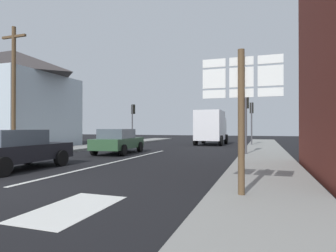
{
  "coord_description": "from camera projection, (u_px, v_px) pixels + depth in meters",
  "views": [
    {
      "loc": [
        6.28,
        -5.46,
        1.55
      ],
      "look_at": [
        0.73,
        10.96,
        1.65
      ],
      "focal_mm": 29.8,
      "sensor_mm": 36.0,
      "label": 1
    }
  ],
  "objects": [
    {
      "name": "sedan_far",
      "position": [
        118.0,
        141.0,
        16.58
      ],
      "size": [
        2.26,
        4.34,
        1.47
      ],
      "color": "#2D5133",
      "rests_on": "ground"
    },
    {
      "name": "sedan_near",
      "position": [
        15.0,
        149.0,
        10.18
      ],
      "size": [
        1.97,
        4.2,
        1.47
      ],
      "color": "black",
      "rests_on": "ground"
    },
    {
      "name": "lane_centre_stripe",
      "position": [
        119.0,
        161.0,
        12.86
      ],
      "size": [
        0.16,
        12.0,
        0.01
      ],
      "primitive_type": "cube",
      "color": "silver",
      "rests_on": "ground"
    },
    {
      "name": "sidewalk_right",
      "position": [
        265.0,
        160.0,
        12.7
      ],
      "size": [
        2.5,
        44.0,
        0.14
      ],
      "primitive_type": "cube",
      "color": "gray",
      "rests_on": "ground"
    },
    {
      "name": "route_sign_post",
      "position": [
        241.0,
        106.0,
        5.88
      ],
      "size": [
        1.66,
        0.14,
        3.2
      ],
      "color": "brown",
      "rests_on": "ground"
    },
    {
      "name": "delivery_truck",
      "position": [
        211.0,
        127.0,
        25.33
      ],
      "size": [
        2.51,
        5.02,
        3.05
      ],
      "color": "silver",
      "rests_on": "ground"
    },
    {
      "name": "clapboard_house_left",
      "position": [
        14.0,
        98.0,
        21.99
      ],
      "size": [
        7.98,
        8.69,
        7.67
      ],
      "color": "silver",
      "rests_on": "ground"
    },
    {
      "name": "traffic_light_far_left",
      "position": [
        133.0,
        115.0,
        26.7
      ],
      "size": [
        0.3,
        0.49,
        3.77
      ],
      "color": "#47474C",
      "rests_on": "ground"
    },
    {
      "name": "lane_turn_arrow",
      "position": [
        72.0,
        208.0,
        5.32
      ],
      "size": [
        1.2,
        2.2,
        0.01
      ],
      "primitive_type": "cube",
      "color": "silver",
      "rests_on": "ground"
    },
    {
      "name": "traffic_light_near_right",
      "position": [
        246.0,
        108.0,
        15.16
      ],
      "size": [
        0.3,
        0.49,
        3.5
      ],
      "color": "#47474C",
      "rests_on": "ground"
    },
    {
      "name": "ground_plane",
      "position": [
        151.0,
        154.0,
        16.65
      ],
      "size": [
        80.0,
        80.0,
        0.0
      ],
      "primitive_type": "plane",
      "color": "black"
    },
    {
      "name": "sidewalk_left",
      "position": [
        40.0,
        152.0,
        16.8
      ],
      "size": [
        2.5,
        44.0,
        0.14
      ],
      "primitive_type": "cube",
      "color": "gray",
      "rests_on": "ground"
    },
    {
      "name": "utility_pole",
      "position": [
        14.0,
        86.0,
        16.95
      ],
      "size": [
        1.8,
        0.24,
        7.71
      ],
      "color": "brown",
      "rests_on": "ground"
    },
    {
      "name": "traffic_light_far_right",
      "position": [
        252.0,
        114.0,
        23.37
      ],
      "size": [
        0.3,
        0.49,
        3.66
      ],
      "color": "#47474C",
      "rests_on": "ground"
    }
  ]
}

